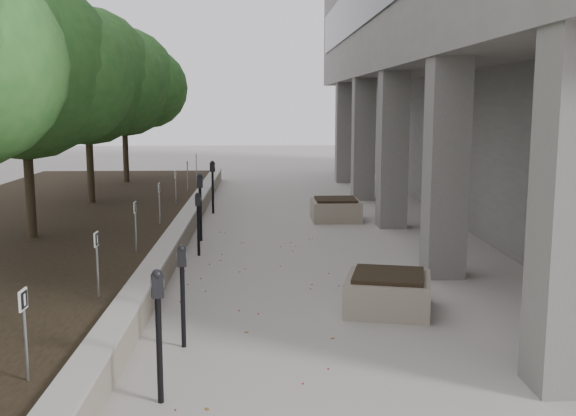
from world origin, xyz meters
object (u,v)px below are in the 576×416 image
object	(u,v)px
crabapple_tree_5	(124,105)
parking_meter_4	(200,207)
planter_front	(388,292)
parking_meter_3	(198,224)
parking_meter_1	(159,337)
planter_back	(336,209)
crabapple_tree_4	(87,106)
parking_meter_5	(213,187)
crabapple_tree_3	(25,106)
parking_meter_2	(183,296)

from	to	relation	value
crabapple_tree_5	parking_meter_4	size ratio (longest dim) A/B	3.44
planter_front	parking_meter_3	bearing A→B (deg)	129.98
parking_meter_1	planter_back	world-z (taller)	parking_meter_1
parking_meter_1	crabapple_tree_4	bearing A→B (deg)	91.45
crabapple_tree_4	parking_meter_5	distance (m)	4.16
crabapple_tree_3	parking_meter_3	xyz separation A→B (m)	(3.50, -0.16, -2.45)
parking_meter_1	planter_back	distance (m)	11.67
crabapple_tree_5	planter_back	distance (m)	9.52
crabapple_tree_4	parking_meter_1	size ratio (longest dim) A/B	3.68
parking_meter_4	planter_back	bearing A→B (deg)	30.86
crabapple_tree_4	planter_front	distance (m)	11.68
crabapple_tree_4	parking_meter_3	distance (m)	6.70
crabapple_tree_4	parking_meter_2	world-z (taller)	crabapple_tree_4
parking_meter_1	parking_meter_5	size ratio (longest dim) A/B	0.95
crabapple_tree_5	parking_meter_2	distance (m)	16.18
parking_meter_5	planter_back	xyz separation A→B (m)	(3.45, -1.30, -0.47)
crabapple_tree_5	parking_meter_5	bearing A→B (deg)	-53.83
crabapple_tree_4	parking_meter_5	xyz separation A→B (m)	(3.41, 0.33, -2.35)
crabapple_tree_3	planter_front	world-z (taller)	crabapple_tree_3
crabapple_tree_5	parking_meter_2	xyz separation A→B (m)	(3.80, -15.54, -2.43)
parking_meter_1	parking_meter_5	xyz separation A→B (m)	(-0.32, 12.53, 0.04)
crabapple_tree_3	parking_meter_4	bearing A→B (deg)	22.08
crabapple_tree_4	parking_meter_1	bearing A→B (deg)	-72.97
crabapple_tree_4	parking_meter_4	xyz separation A→B (m)	(3.41, -3.62, -2.33)
crabapple_tree_3	parking_meter_3	size ratio (longest dim) A/B	4.04
parking_meter_3	planter_front	bearing A→B (deg)	-58.24
parking_meter_3	parking_meter_5	world-z (taller)	parking_meter_5
parking_meter_3	planter_back	size ratio (longest dim) A/B	1.03
parking_meter_3	parking_meter_5	bearing A→B (deg)	82.69
planter_front	planter_back	size ratio (longest dim) A/B	0.98
parking_meter_3	planter_front	world-z (taller)	parking_meter_3
parking_meter_5	planter_front	world-z (taller)	parking_meter_5
crabapple_tree_5	planter_front	xyz separation A→B (m)	(6.79, -14.08, -2.82)
crabapple_tree_5	planter_back	xyz separation A→B (m)	(6.86, -5.97, -2.81)
planter_front	parking_meter_1	bearing A→B (deg)	-134.30
crabapple_tree_3	planter_front	bearing A→B (deg)	-31.01
parking_meter_5	planter_front	size ratio (longest dim) A/B	1.21
parking_meter_3	crabapple_tree_3	bearing A→B (deg)	169.15
planter_front	planter_back	xyz separation A→B (m)	(0.08, 8.11, 0.01)
parking_meter_5	planter_front	distance (m)	10.01
planter_back	parking_meter_1	bearing A→B (deg)	-105.54
parking_meter_4	crabapple_tree_5	bearing A→B (deg)	104.94
parking_meter_2	parking_meter_5	distance (m)	10.88
parking_meter_2	parking_meter_3	size ratio (longest dim) A/B	1.03
crabapple_tree_4	parking_meter_3	world-z (taller)	crabapple_tree_4
planter_back	planter_front	bearing A→B (deg)	-90.54
crabapple_tree_3	parking_meter_2	world-z (taller)	crabapple_tree_3
planter_front	parking_meter_4	bearing A→B (deg)	121.74
crabapple_tree_4	parking_meter_2	distance (m)	11.47
parking_meter_2	parking_meter_3	world-z (taller)	parking_meter_2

